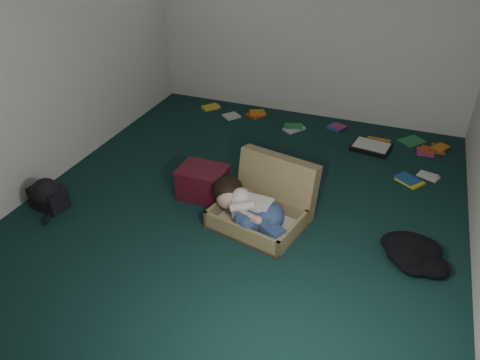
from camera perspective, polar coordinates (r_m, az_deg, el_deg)
The scene contains 11 objects.
floor at distance 4.50m, azimuth 0.69°, elevation -2.82°, with size 4.50×4.50×0.00m, color #0F2D29.
wall_back at distance 5.99m, azimuth 8.82°, elevation 19.45°, with size 4.50×4.50×0.00m, color silver.
wall_front at distance 2.18m, azimuth -20.48°, elevation -6.27°, with size 4.50×4.50×0.00m, color silver.
wall_left at distance 4.94m, azimuth -22.29°, elevation 14.82°, with size 4.50×4.50×0.00m, color silver.
suitcase at distance 4.21m, azimuth 3.13°, elevation -2.88°, with size 0.90×0.89×0.56m.
person at distance 4.07m, azimuth 1.12°, elevation -3.43°, with size 0.79×0.52×0.35m.
maroon_bin at distance 4.53m, azimuth -4.55°, elevation -0.29°, with size 0.45×0.36×0.31m.
backpack at distance 4.73m, azimuth -22.29°, elevation -1.91°, with size 0.40×0.32×0.24m, color black, non-canonical shape.
clothing_pile at distance 4.01m, azimuth 20.04°, elevation -8.87°, with size 0.49×0.40×0.16m, color black, non-canonical shape.
paper_tray at distance 5.63m, azimuth 15.71°, elevation 3.89°, with size 0.47×0.38×0.06m.
book_scatter at distance 5.80m, azimuth 12.20°, elevation 5.06°, with size 3.18×1.24×0.02m.
Camera 1 is at (1.28, -3.46, 2.58)m, focal length 35.00 mm.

